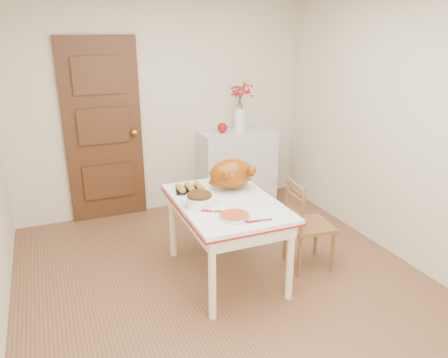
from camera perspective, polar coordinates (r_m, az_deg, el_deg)
name	(u,v)px	position (r m, az deg, el deg)	size (l,w,h in m)	color
floor	(230,289)	(3.88, 0.75, -14.16)	(3.50, 4.00, 0.00)	brown
wall_back	(163,107)	(5.21, -8.05, 9.30)	(3.50, 0.00, 2.50)	beige
wall_front	(445,283)	(1.84, 26.99, -11.99)	(3.50, 0.00, 2.50)	beige
wall_right	(406,130)	(4.34, 22.69, 5.99)	(0.00, 4.00, 2.50)	beige
door_back	(103,131)	(5.10, -15.50, 6.04)	(0.85, 0.06, 2.06)	#3D1F11
sideboard	(237,167)	(5.48, 1.76, 1.52)	(0.93, 0.41, 0.93)	silver
kitchen_table	(226,239)	(3.89, 0.29, -7.82)	(0.84, 1.22, 0.73)	white
chair_oak	(310,223)	(4.09, 11.14, -5.72)	(0.38, 0.38, 0.87)	brown
berry_vase	(240,108)	(5.31, 2.09, 9.31)	(0.30, 0.30, 0.57)	white
apple	(222,128)	(5.26, -0.22, 6.73)	(0.12, 0.12, 0.12)	#A60B0C
turkey_platter	(231,176)	(3.91, 0.98, 0.46)	(0.46, 0.37, 0.29)	#933A06
pumpkin_pie	(235,215)	(3.40, 1.41, -4.78)	(0.24, 0.24, 0.05)	#B0451C
stuffing_dish	(199,199)	(3.63, -3.23, -2.56)	(0.31, 0.24, 0.12)	#462D0C
rolls_tray	(190,188)	(3.95, -4.52, -1.13)	(0.25, 0.19, 0.07)	#AD8239
pie_server	(260,221)	(3.36, 4.68, -5.45)	(0.21, 0.06, 0.01)	silver
carving_knife	(217,211)	(3.52, -0.98, -4.23)	(0.25, 0.06, 0.01)	silver
drinking_glass	(212,179)	(4.12, -1.60, 0.07)	(0.06, 0.06, 0.10)	white
shaker_pair	(233,174)	(4.25, 1.22, 0.61)	(0.09, 0.04, 0.09)	white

